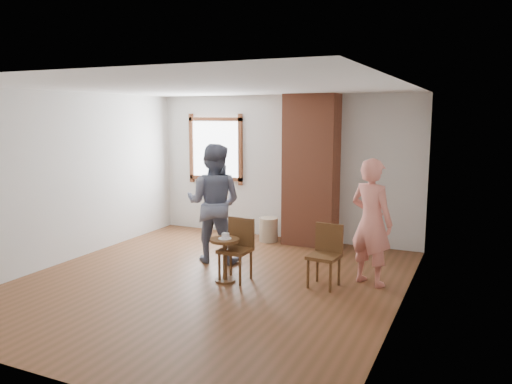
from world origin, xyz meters
TOP-DOWN VIEW (x-y plane):
  - ground at (0.00, 0.00)m, footprint 5.50×5.50m
  - room_shell at (-0.06, 0.61)m, footprint 5.04×5.52m
  - brick_chimney at (0.60, 2.50)m, footprint 0.90×0.50m
  - stoneware_crock at (-0.14, 2.37)m, footprint 0.36×0.36m
  - dark_pot at (-0.47, 1.95)m, footprint 0.17×0.17m
  - dining_chair_left at (0.29, 0.29)m, footprint 0.41×0.41m
  - dining_chair_right at (1.48, 0.54)m, footprint 0.42×0.42m
  - side_table at (0.19, 0.11)m, footprint 0.40×0.40m
  - cake_plate at (0.19, 0.11)m, footprint 0.18×0.18m
  - cake_slice at (0.20, 0.11)m, footprint 0.08×0.07m
  - man at (-0.43, 0.91)m, footprint 1.00×0.84m
  - person_pink at (2.00, 0.85)m, footprint 0.73×0.62m

SIDE VIEW (x-z plane):
  - ground at x=0.00m, z-range 0.00..0.00m
  - dark_pot at x=-0.47m, z-range 0.00..0.17m
  - stoneware_crock at x=-0.14m, z-range 0.00..0.43m
  - side_table at x=0.19m, z-range 0.10..0.70m
  - dining_chair_right at x=1.48m, z-range 0.05..0.87m
  - dining_chair_left at x=0.29m, z-range 0.05..0.90m
  - cake_plate at x=0.19m, z-range 0.60..0.61m
  - cake_slice at x=0.20m, z-range 0.61..0.67m
  - person_pink at x=2.00m, z-range 0.00..1.70m
  - man at x=-0.43m, z-range 0.00..1.82m
  - brick_chimney at x=0.60m, z-range 0.00..2.60m
  - room_shell at x=-0.06m, z-range 0.50..3.12m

